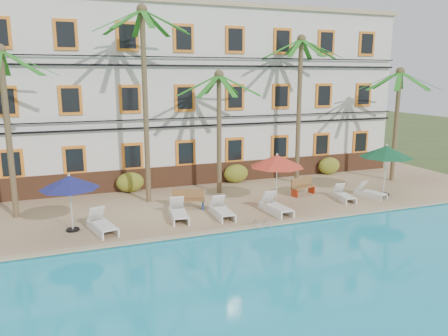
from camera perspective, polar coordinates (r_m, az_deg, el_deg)
name	(u,v)px	position (r m, az deg, el deg)	size (l,w,h in m)	color
ground	(261,224)	(19.65, 4.89, -7.28)	(100.00, 100.00, 0.00)	#384C23
pool_deck	(222,193)	(24.02, -0.22, -3.34)	(30.00, 12.00, 0.25)	tan
swimming_pool	(362,294)	(14.13, 17.59, -15.38)	(26.00, 12.00, 0.20)	#1BA9CF
pool_coping	(270,224)	(18.80, 6.09, -7.31)	(30.00, 0.35, 0.06)	tan
hotel_building	(195,93)	(27.91, -3.84, 9.69)	(25.40, 6.44, 10.22)	silver
palm_a	(6,108)	(20.92, -26.64, 7.06)	(4.55, 4.55, 7.52)	brown
palm_b	(144,81)	(21.51, -10.35, 11.16)	(4.55, 4.55, 9.46)	brown
palm_c	(219,113)	(22.94, -0.65, 7.16)	(4.55, 4.55, 6.52)	brown
palm_d	(300,90)	(25.54, 9.85, 10.01)	(4.55, 4.55, 8.47)	brown
palm_e	(397,107)	(27.79, 21.70, 7.39)	(4.55, 4.55, 6.71)	brown
shrub_left	(130,182)	(24.23, -12.16, -1.83)	(1.50, 0.90, 1.10)	#2F5D1A
shrub_mid	(236,173)	(25.81, 1.57, -0.72)	(1.50, 0.90, 1.10)	#2F5D1A
shrub_right	(329,166)	(28.82, 13.55, 0.29)	(1.50, 0.90, 1.10)	#2F5D1A
umbrella_blue	(69,182)	(18.52, -19.55, -1.80)	(2.38, 2.38, 2.38)	black
umbrella_red	(277,161)	(20.90, 6.93, 0.88)	(2.61, 2.61, 2.61)	black
umbrella_green	(386,152)	(24.25, 20.45, 1.99)	(2.73, 2.73, 2.73)	black
lounger_a	(102,224)	(18.52, -15.68, -7.11)	(1.17, 2.08, 0.93)	white
lounger_b	(179,213)	(19.44, -5.96, -5.82)	(0.93, 2.00, 0.91)	white
lounger_c	(222,210)	(19.68, -0.29, -5.55)	(0.73, 1.90, 0.89)	white
lounger_d	(275,206)	(20.34, 6.74, -5.00)	(0.88, 2.05, 0.94)	white
lounger_e	(343,195)	(23.09, 15.33, -3.43)	(0.82, 1.72, 0.78)	white
lounger_f	(370,192)	(24.07, 18.52, -3.02)	(1.05, 1.74, 0.77)	white
bench_left	(189,199)	(20.89, -4.56, -4.03)	(1.57, 0.93, 0.93)	olive
bench_right	(302,186)	(23.56, 10.20, -2.34)	(1.57, 0.88, 0.93)	olive
pool_ladder	(263,227)	(18.55, 5.09, -7.65)	(0.54, 0.74, 0.74)	silver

